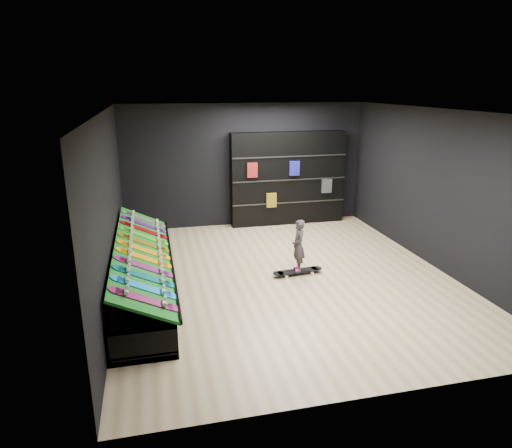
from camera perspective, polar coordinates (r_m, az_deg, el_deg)
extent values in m
cube|color=tan|center=(8.54, 3.60, -6.58)|extent=(6.00, 7.00, 0.01)
cube|color=white|center=(7.84, 4.01, 13.94)|extent=(6.00, 7.00, 0.01)
cube|color=black|center=(11.38, -1.37, 7.33)|extent=(6.00, 0.02, 3.00)
cube|color=black|center=(4.99, 15.61, -6.26)|extent=(6.00, 0.02, 3.00)
cube|color=black|center=(7.76, -17.94, 1.87)|extent=(0.02, 7.00, 3.00)
cube|color=black|center=(9.37, 21.67, 4.01)|extent=(0.02, 7.00, 3.00)
cube|color=#0E5B15|center=(7.96, -13.84, -3.37)|extent=(0.92, 4.50, 0.46)
cube|color=black|center=(11.54, 3.99, 5.70)|extent=(2.90, 0.34, 2.32)
imported|color=black|center=(8.50, 5.28, -3.95)|extent=(0.17, 0.23, 0.59)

